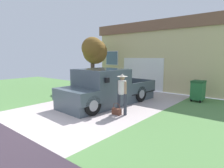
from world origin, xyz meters
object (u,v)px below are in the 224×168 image
object	(u,v)px
front_yard_tree	(94,51)
wheeled_trash_bin	(198,90)
pickup_truck	(104,89)
house_with_garage	(172,56)
person_with_hat	(122,90)
handbag	(117,111)

from	to	relation	value
front_yard_tree	wheeled_trash_bin	distance (m)	7.26
pickup_truck	front_yard_tree	bearing A→B (deg)	-35.77
house_with_garage	front_yard_tree	size ratio (longest dim) A/B	2.75
pickup_truck	person_with_hat	xyz separation A→B (m)	(1.61, -0.67, 0.18)
pickup_truck	handbag	size ratio (longest dim) A/B	11.00
person_with_hat	house_with_garage	xyz separation A→B (m)	(-1.44, 8.35, 1.38)
handbag	house_with_garage	bearing A→B (deg)	98.81
person_with_hat	handbag	world-z (taller)	person_with_hat
pickup_truck	house_with_garage	xyz separation A→B (m)	(0.17, 7.68, 1.56)
person_with_hat	handbag	size ratio (longest dim) A/B	3.43
handbag	wheeled_trash_bin	size ratio (longest dim) A/B	0.44
person_with_hat	wheeled_trash_bin	bearing A→B (deg)	-102.15
house_with_garage	person_with_hat	bearing A→B (deg)	-80.21
front_yard_tree	person_with_hat	bearing A→B (deg)	-35.21
person_with_hat	front_yard_tree	world-z (taller)	front_yard_tree
house_with_garage	wheeled_trash_bin	xyz separation A→B (m)	(3.11, -4.04, -1.76)
wheeled_trash_bin	house_with_garage	bearing A→B (deg)	127.53
handbag	front_yard_tree	bearing A→B (deg)	142.71
house_with_garage	wheeled_trash_bin	world-z (taller)	house_with_garage
person_with_hat	front_yard_tree	distance (m)	6.65
handbag	wheeled_trash_bin	distance (m)	4.87
pickup_truck	handbag	world-z (taller)	pickup_truck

